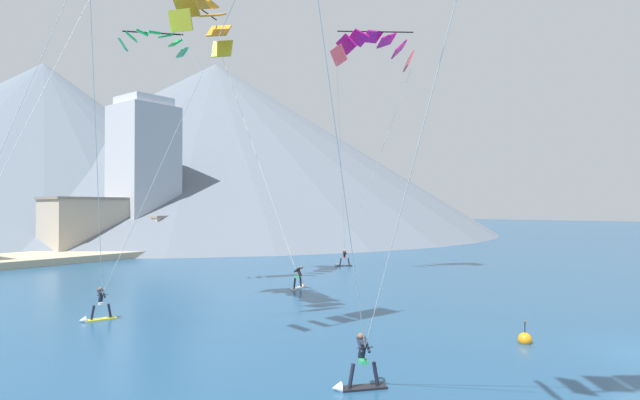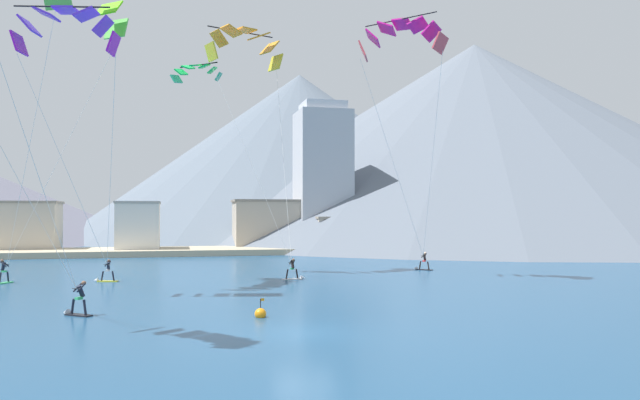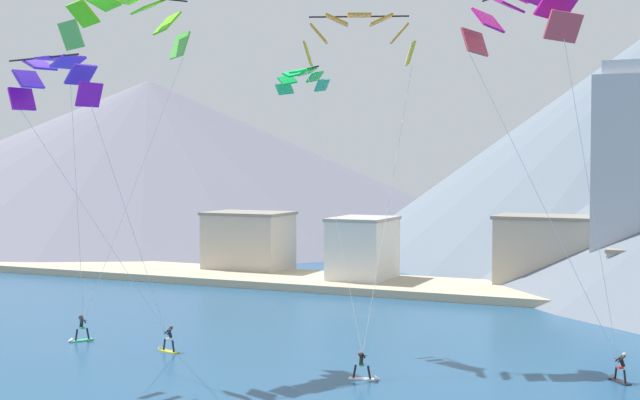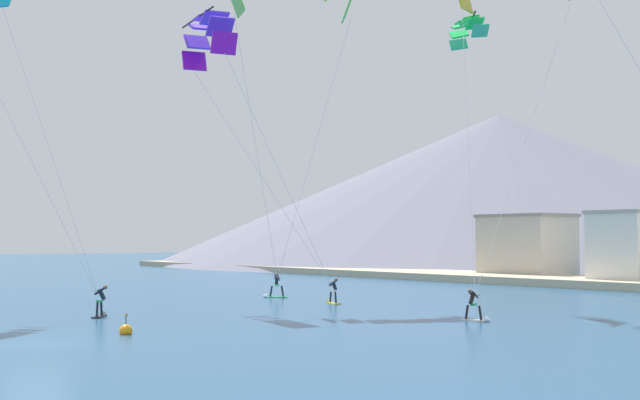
{
  "view_description": "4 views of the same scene",
  "coord_description": "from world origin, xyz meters",
  "px_view_note": "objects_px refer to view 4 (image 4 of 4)",
  "views": [
    {
      "loc": [
        -22.86,
        -1.8,
        5.68
      ],
      "look_at": [
        2.47,
        18.0,
        6.1
      ],
      "focal_mm": 28.0,
      "sensor_mm": 36.0,
      "label": 1
    },
    {
      "loc": [
        -5.34,
        -25.35,
        4.94
      ],
      "look_at": [
        3.75,
        13.02,
        5.8
      ],
      "focal_mm": 35.0,
      "sensor_mm": 36.0,
      "label": 2
    },
    {
      "loc": [
        20.54,
        -23.34,
        11.79
      ],
      "look_at": [
        2.57,
        17.03,
        9.78
      ],
      "focal_mm": 50.0,
      "sensor_mm": 36.0,
      "label": 3
    },
    {
      "loc": [
        34.08,
        -12.13,
        4.08
      ],
      "look_at": [
        1.2,
        12.8,
        5.87
      ],
      "focal_mm": 50.0,
      "sensor_mm": 36.0,
      "label": 4
    }
  ],
  "objects_px": {
    "race_marker_buoy": "(126,331)",
    "parafoil_kite_distant_high_outer": "(467,28)",
    "kitesurfer_near_lead": "(332,296)",
    "parafoil_kite_near_lead": "(209,35)",
    "kitesurfer_far_left": "(274,290)",
    "kitesurfer_mid_center": "(477,311)",
    "kitesurfer_far_right": "(101,307)"
  },
  "relations": [
    {
      "from": "kitesurfer_near_lead",
      "to": "kitesurfer_mid_center",
      "type": "height_order",
      "value": "kitesurfer_near_lead"
    },
    {
      "from": "kitesurfer_mid_center",
      "to": "race_marker_buoy",
      "type": "xyz_separation_m",
      "value": [
        -4.87,
        -16.4,
        -0.32
      ]
    },
    {
      "from": "kitesurfer_far_right",
      "to": "race_marker_buoy",
      "type": "bearing_deg",
      "value": -16.87
    },
    {
      "from": "kitesurfer_near_lead",
      "to": "race_marker_buoy",
      "type": "relative_size",
      "value": 1.75
    },
    {
      "from": "kitesurfer_far_right",
      "to": "parafoil_kite_near_lead",
      "type": "xyz_separation_m",
      "value": [
        -1.71,
        7.3,
        15.61
      ]
    },
    {
      "from": "kitesurfer_far_right",
      "to": "kitesurfer_far_left",
      "type": "bearing_deg",
      "value": 114.51
    },
    {
      "from": "kitesurfer_far_right",
      "to": "race_marker_buoy",
      "type": "distance_m",
      "value": 9.03
    },
    {
      "from": "parafoil_kite_near_lead",
      "to": "kitesurfer_mid_center",
      "type": "bearing_deg",
      "value": 23.09
    },
    {
      "from": "kitesurfer_mid_center",
      "to": "parafoil_kite_distant_high_outer",
      "type": "distance_m",
      "value": 19.2
    },
    {
      "from": "kitesurfer_mid_center",
      "to": "parafoil_kite_near_lead",
      "type": "height_order",
      "value": "parafoil_kite_near_lead"
    },
    {
      "from": "kitesurfer_mid_center",
      "to": "kitesurfer_far_right",
      "type": "height_order",
      "value": "kitesurfer_far_right"
    },
    {
      "from": "kitesurfer_near_lead",
      "to": "parafoil_kite_near_lead",
      "type": "distance_m",
      "value": 17.71
    },
    {
      "from": "parafoil_kite_near_lead",
      "to": "parafoil_kite_distant_high_outer",
      "type": "bearing_deg",
      "value": 58.71
    },
    {
      "from": "parafoil_kite_distant_high_outer",
      "to": "race_marker_buoy",
      "type": "bearing_deg",
      "value": -84.63
    },
    {
      "from": "parafoil_kite_near_lead",
      "to": "parafoil_kite_distant_high_outer",
      "type": "distance_m",
      "value": 15.71
    },
    {
      "from": "kitesurfer_far_left",
      "to": "parafoil_kite_distant_high_outer",
      "type": "bearing_deg",
      "value": 20.09
    },
    {
      "from": "kitesurfer_mid_center",
      "to": "parafoil_kite_distant_high_outer",
      "type": "bearing_deg",
      "value": 135.53
    },
    {
      "from": "kitesurfer_far_right",
      "to": "parafoil_kite_near_lead",
      "type": "bearing_deg",
      "value": 103.19
    },
    {
      "from": "kitesurfer_mid_center",
      "to": "race_marker_buoy",
      "type": "distance_m",
      "value": 17.11
    },
    {
      "from": "kitesurfer_far_right",
      "to": "kitesurfer_mid_center",
      "type": "bearing_deg",
      "value": 45.61
    },
    {
      "from": "kitesurfer_near_lead",
      "to": "parafoil_kite_distant_high_outer",
      "type": "relative_size",
      "value": 0.41
    },
    {
      "from": "kitesurfer_near_lead",
      "to": "parafoil_kite_near_lead",
      "type": "height_order",
      "value": "parafoil_kite_near_lead"
    },
    {
      "from": "kitesurfer_far_left",
      "to": "parafoil_kite_near_lead",
      "type": "height_order",
      "value": "parafoil_kite_near_lead"
    },
    {
      "from": "kitesurfer_far_left",
      "to": "parafoil_kite_distant_high_outer",
      "type": "height_order",
      "value": "parafoil_kite_distant_high_outer"
    },
    {
      "from": "parafoil_kite_distant_high_outer",
      "to": "race_marker_buoy",
      "type": "xyz_separation_m",
      "value": [
        2.19,
        -23.33,
        -16.78
      ]
    },
    {
      "from": "kitesurfer_near_lead",
      "to": "parafoil_kite_distant_high_outer",
      "type": "xyz_separation_m",
      "value": [
        6.67,
        5.28,
        16.46
      ]
    },
    {
      "from": "kitesurfer_mid_center",
      "to": "parafoil_kite_distant_high_outer",
      "type": "height_order",
      "value": "parafoil_kite_distant_high_outer"
    },
    {
      "from": "race_marker_buoy",
      "to": "parafoil_kite_distant_high_outer",
      "type": "bearing_deg",
      "value": 95.37
    },
    {
      "from": "parafoil_kite_near_lead",
      "to": "kitesurfer_near_lead",
      "type": "bearing_deg",
      "value": 79.71
    },
    {
      "from": "kitesurfer_far_left",
      "to": "kitesurfer_far_right",
      "type": "distance_m",
      "value": 17.29
    },
    {
      "from": "kitesurfer_mid_center",
      "to": "kitesurfer_far_left",
      "type": "distance_m",
      "value": 20.76
    },
    {
      "from": "kitesurfer_mid_center",
      "to": "race_marker_buoy",
      "type": "height_order",
      "value": "kitesurfer_mid_center"
    }
  ]
}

